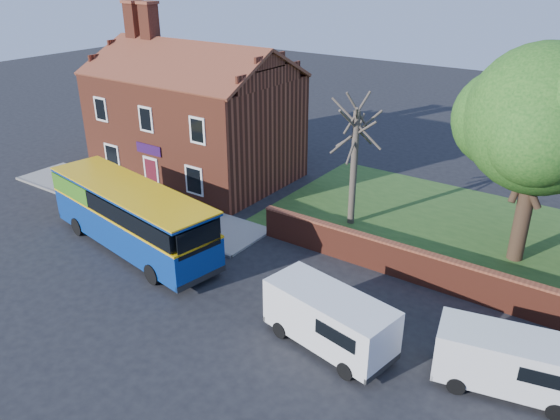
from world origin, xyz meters
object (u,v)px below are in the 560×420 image
Objects in this scene: bus at (128,212)px; large_tree at (545,124)px; van_near at (330,318)px; van_far at (510,361)px.

bus is 19.31m from large_tree.
large_tree is at bearing 79.73° from van_near.
van_far is at bearing -78.93° from large_tree.
large_tree reaches higher than van_near.
large_tree is (-1.83, 9.35, 5.43)m from van_far.
van_near is 1.06× the size of van_far.
van_far is at bearing 10.33° from bus.
bus is 11.98m from van_near.
van_near is 0.52× the size of large_tree.
bus is at bearing 168.75° from van_far.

